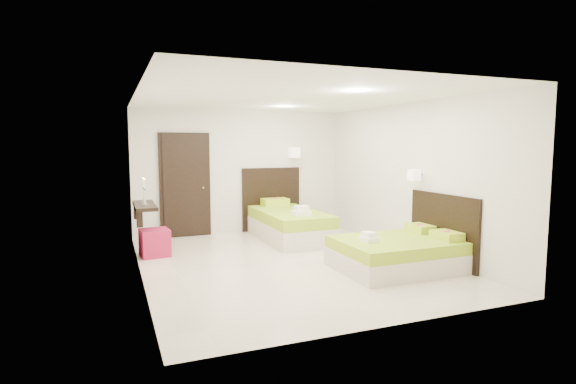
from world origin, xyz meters
name	(u,v)px	position (x,y,z in m)	size (l,w,h in m)	color
floor	(289,262)	(0.00, 0.00, 0.00)	(5.50, 5.50, 0.00)	beige
bed_single	(288,222)	(0.67, 1.73, 0.33)	(1.32, 2.20, 1.81)	beige
bed_double	(401,251)	(1.44, -0.96, 0.27)	(1.78, 1.51, 1.47)	beige
nightstand	(301,220)	(1.26, 2.46, 0.21)	(0.48, 0.42, 0.42)	black
ottoman	(155,243)	(-1.96, 1.23, 0.23)	(0.46, 0.46, 0.46)	maroon
door	(185,185)	(-1.20, 2.70, 1.05)	(1.02, 0.15, 2.14)	black
console_shelf	(144,206)	(-2.08, 1.60, 0.82)	(0.35, 1.20, 0.78)	black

